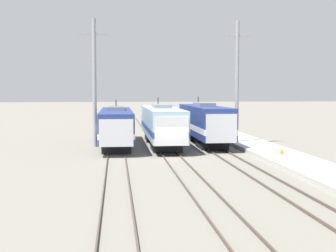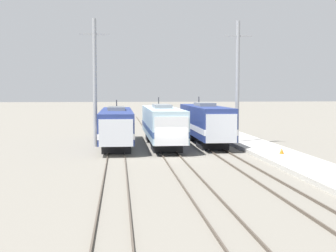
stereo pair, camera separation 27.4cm
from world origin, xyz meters
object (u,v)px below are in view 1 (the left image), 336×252
at_px(locomotive_far_left, 116,126).
at_px(traffic_cone, 282,151).
at_px(catenary_tower_right, 237,82).
at_px(locomotive_far_right, 205,123).
at_px(catenary_tower_left, 94,81).
at_px(locomotive_center, 162,124).

relative_size(locomotive_far_left, traffic_cone, 38.32).
bearing_deg(catenary_tower_right, locomotive_far_right, 159.27).
bearing_deg(locomotive_far_left, catenary_tower_left, 176.14).
distance_m(locomotive_center, catenary_tower_right, 8.78).
distance_m(catenary_tower_right, traffic_cone, 11.39).
bearing_deg(traffic_cone, locomotive_far_right, 111.86).
relative_size(locomotive_far_right, catenary_tower_right, 1.31).
bearing_deg(locomotive_far_left, catenary_tower_right, 0.66).
xyz_separation_m(locomotive_center, locomotive_far_right, (4.58, 1.00, 0.06)).
bearing_deg(locomotive_center, catenary_tower_left, -178.59).
bearing_deg(locomotive_far_left, locomotive_far_right, 8.08).
bearing_deg(catenary_tower_left, locomotive_center, 1.41).
height_order(catenary_tower_left, traffic_cone, catenary_tower_left).
distance_m(locomotive_far_left, locomotive_far_right, 9.26).
height_order(locomotive_center, catenary_tower_left, catenary_tower_left).
height_order(locomotive_far_right, traffic_cone, locomotive_far_right).
xyz_separation_m(locomotive_far_left, traffic_cone, (13.51, -9.54, -1.46)).
bearing_deg(catenary_tower_right, traffic_cone, -82.46).
xyz_separation_m(locomotive_far_right, traffic_cone, (4.35, -10.84, -1.62)).
xyz_separation_m(locomotive_center, catenary_tower_left, (-6.66, -0.16, 4.31)).
xyz_separation_m(catenary_tower_left, traffic_cone, (15.59, -9.68, -5.87)).
relative_size(locomotive_far_right, catenary_tower_left, 1.31).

